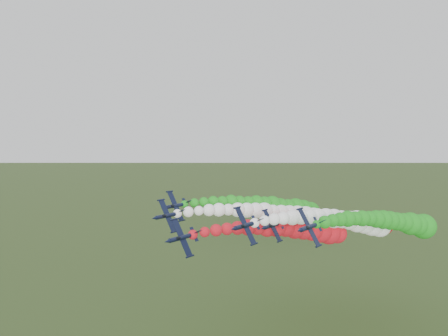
{
  "coord_description": "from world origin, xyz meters",
  "views": [
    {
      "loc": [
        59.21,
        -87.08,
        62.23
      ],
      "look_at": [
        -6.61,
        -2.78,
        54.26
      ],
      "focal_mm": 35.0,
      "sensor_mm": 36.0,
      "label": 1
    }
  ],
  "objects_px": {
    "jet_inner_left": "(284,215)",
    "jet_inner_right": "(352,222)",
    "jet_lead": "(304,230)",
    "jet_outer_left": "(282,207)",
    "jet_outer_right": "(400,223)",
    "jet_trail": "(358,222)"
  },
  "relations": [
    {
      "from": "jet_outer_right",
      "to": "jet_trail",
      "type": "distance_m",
      "value": 19.16
    },
    {
      "from": "jet_outer_left",
      "to": "jet_trail",
      "type": "relative_size",
      "value": 1.0
    },
    {
      "from": "jet_lead",
      "to": "jet_outer_left",
      "type": "distance_m",
      "value": 24.76
    },
    {
      "from": "jet_inner_left",
      "to": "jet_outer_right",
      "type": "height_order",
      "value": "jet_outer_right"
    },
    {
      "from": "jet_trail",
      "to": "jet_outer_left",
      "type": "bearing_deg",
      "value": -158.15
    },
    {
      "from": "jet_lead",
      "to": "jet_outer_left",
      "type": "height_order",
      "value": "jet_outer_left"
    },
    {
      "from": "jet_lead",
      "to": "jet_outer_left",
      "type": "relative_size",
      "value": 1.0
    },
    {
      "from": "jet_lead",
      "to": "jet_outer_right",
      "type": "relative_size",
      "value": 0.99
    },
    {
      "from": "jet_inner_right",
      "to": "jet_trail",
      "type": "height_order",
      "value": "jet_inner_right"
    },
    {
      "from": "jet_inner_left",
      "to": "jet_inner_right",
      "type": "distance_m",
      "value": 23.33
    },
    {
      "from": "jet_lead",
      "to": "jet_inner_left",
      "type": "relative_size",
      "value": 0.99
    },
    {
      "from": "jet_lead",
      "to": "jet_outer_right",
      "type": "bearing_deg",
      "value": 36.93
    },
    {
      "from": "jet_inner_left",
      "to": "jet_outer_right",
      "type": "relative_size",
      "value": 1.0
    },
    {
      "from": "jet_inner_left",
      "to": "jet_inner_right",
      "type": "bearing_deg",
      "value": 2.34
    },
    {
      "from": "jet_inner_left",
      "to": "jet_inner_right",
      "type": "relative_size",
      "value": 1.0
    },
    {
      "from": "jet_outer_left",
      "to": "jet_outer_right",
      "type": "height_order",
      "value": "jet_outer_left"
    },
    {
      "from": "jet_inner_left",
      "to": "jet_trail",
      "type": "relative_size",
      "value": 1.01
    },
    {
      "from": "jet_inner_left",
      "to": "jet_outer_right",
      "type": "bearing_deg",
      "value": 13.05
    },
    {
      "from": "jet_outer_left",
      "to": "jet_inner_right",
      "type": "bearing_deg",
      "value": -13.54
    },
    {
      "from": "jet_inner_right",
      "to": "jet_outer_left",
      "type": "height_order",
      "value": "jet_outer_left"
    },
    {
      "from": "jet_inner_left",
      "to": "jet_inner_right",
      "type": "xyz_separation_m",
      "value": [
        23.31,
        0.95,
        0.32
      ]
    },
    {
      "from": "jet_inner_right",
      "to": "jet_trail",
      "type": "distance_m",
      "value": 17.58
    }
  ]
}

